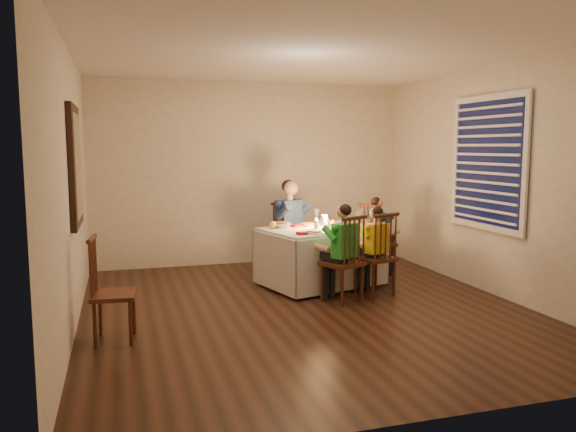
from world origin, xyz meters
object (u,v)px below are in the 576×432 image
object	(u,v)px
chair_extra	(116,341)
adult	(291,273)
dining_table	(320,245)
serving_bowl	(282,225)
child_teal	(376,276)
chair_adult	(291,273)
chair_end	(376,276)
child_yellow	(374,295)
chair_near_left	(342,301)
chair_near_right	(374,295)
child_green	(342,301)

from	to	relation	value
chair_extra	adult	world-z (taller)	adult
dining_table	serving_bowl	distance (m)	0.52
dining_table	child_teal	xyz separation A→B (m)	(0.88, 0.24, -0.50)
chair_extra	adult	bearing A→B (deg)	-40.81
chair_adult	serving_bowl	distance (m)	0.93
chair_end	chair_extra	size ratio (longest dim) A/B	1.03
dining_table	chair_extra	size ratio (longest dim) A/B	1.69
dining_table	adult	bearing A→B (deg)	87.42
adult	child_yellow	world-z (taller)	adult
chair_near_left	adult	size ratio (longest dim) A/B	0.77
child_teal	chair_near_right	bearing A→B (deg)	137.97
child_yellow	child_green	bearing A→B (deg)	0.72
child_green	adult	bearing A→B (deg)	-109.95
dining_table	adult	size ratio (longest dim) A/B	1.25
dining_table	chair_end	world-z (taller)	dining_table
adult	child_teal	size ratio (longest dim) A/B	1.20
child_green	dining_table	bearing A→B (deg)	-117.23
chair_end	chair_extra	world-z (taller)	chair_end
serving_bowl	chair_end	bearing A→B (deg)	2.80
chair_end	chair_extra	bearing A→B (deg)	101.32
chair_extra	child_teal	distance (m)	3.64
chair_end	adult	xyz separation A→B (m)	(-1.04, 0.45, 0.00)
serving_bowl	child_yellow	bearing A→B (deg)	-42.71
child_yellow	chair_extra	bearing A→B (deg)	-2.27
child_teal	chair_extra	bearing A→B (deg)	101.32
child_yellow	child_teal	xyz separation A→B (m)	(0.44, 0.86, 0.00)
adult	chair_near_right	bearing A→B (deg)	-91.14
child_green	child_teal	xyz separation A→B (m)	(0.90, 1.01, 0.00)
child_teal	child_green	bearing A→B (deg)	123.38
chair_near_right	chair_end	size ratio (longest dim) A/B	1.00
chair_adult	chair_near_left	size ratio (longest dim) A/B	1.00
chair_extra	chair_adult	bearing A→B (deg)	-40.81
dining_table	chair_adult	world-z (taller)	dining_table
dining_table	child_green	world-z (taller)	dining_table
child_yellow	serving_bowl	world-z (taller)	serving_bowl
adult	child_green	xyz separation A→B (m)	(0.14, -1.46, 0.00)
dining_table	child_teal	distance (m)	1.04
chair_extra	child_yellow	distance (m)	2.93
child_yellow	serving_bowl	distance (m)	1.38
chair_adult	child_teal	world-z (taller)	child_teal
chair_near_left	child_green	size ratio (longest dim) A/B	0.89
chair_near_right	chair_near_left	bearing A→B (deg)	0.72
dining_table	child_yellow	distance (m)	0.91
chair_adult	chair_end	distance (m)	1.13
dining_table	chair_near_right	distance (m)	0.91
chair_near_left	chair_near_right	bearing A→B (deg)	172.38
chair_near_right	serving_bowl	bearing A→B (deg)	-59.81
dining_table	chair_near_left	xyz separation A→B (m)	(-0.02, -0.77, -0.50)
chair_extra	serving_bowl	xyz separation A→B (m)	(1.96, 1.55, 0.73)
chair_extra	serving_bowl	size ratio (longest dim) A/B	4.08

